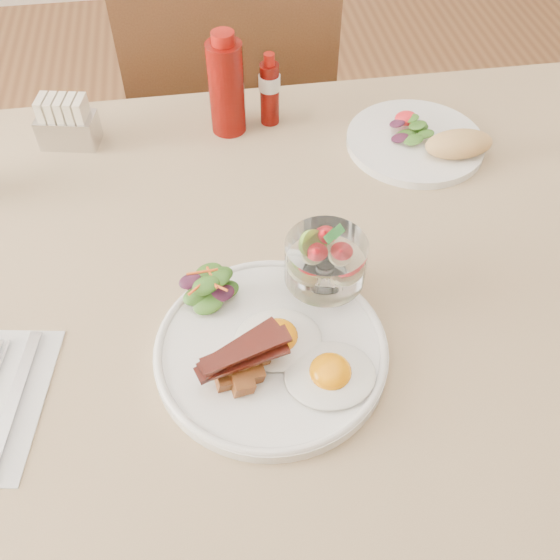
{
  "coord_description": "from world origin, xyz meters",
  "views": [
    {
      "loc": [
        -0.07,
        -0.56,
        1.38
      ],
      "look_at": [
        0.0,
        -0.08,
        0.82
      ],
      "focal_mm": 40.0,
      "sensor_mm": 36.0,
      "label": 1
    }
  ],
  "objects": [
    {
      "name": "table",
      "position": [
        0.0,
        0.0,
        0.66
      ],
      "size": [
        1.33,
        0.88,
        0.75
      ],
      "color": "#513119",
      "rests_on": "ground"
    },
    {
      "name": "chair_far",
      "position": [
        0.0,
        0.66,
        0.52
      ],
      "size": [
        0.42,
        0.42,
        0.93
      ],
      "color": "#513119",
      "rests_on": "ground"
    },
    {
      "name": "main_plate",
      "position": [
        -0.02,
        -0.14,
        0.76
      ],
      "size": [
        0.28,
        0.28,
        0.02
      ],
      "primitive_type": "cylinder",
      "color": "white",
      "rests_on": "table"
    },
    {
      "name": "fried_eggs",
      "position": [
        0.02,
        -0.16,
        0.78
      ],
      "size": [
        0.17,
        0.17,
        0.03
      ],
      "rotation": [
        0.0,
        0.0,
        -0.21
      ],
      "color": "white",
      "rests_on": "main_plate"
    },
    {
      "name": "bacon_potato_pile",
      "position": [
        -0.06,
        -0.17,
        0.79
      ],
      "size": [
        0.11,
        0.07,
        0.05
      ],
      "rotation": [
        0.0,
        0.0,
        -0.12
      ],
      "color": "brown",
      "rests_on": "main_plate"
    },
    {
      "name": "side_salad",
      "position": [
        -0.08,
        -0.05,
        0.79
      ],
      "size": [
        0.08,
        0.08,
        0.04
      ],
      "rotation": [
        0.0,
        0.0,
        -0.38
      ],
      "color": "#204813",
      "rests_on": "main_plate"
    },
    {
      "name": "fruit_cup",
      "position": [
        0.06,
        -0.06,
        0.82
      ],
      "size": [
        0.1,
        0.1,
        0.1
      ],
      "rotation": [
        0.0,
        0.0,
        0.2
      ],
      "color": "white",
      "rests_on": "main_plate"
    },
    {
      "name": "second_plate",
      "position": [
        0.28,
        0.22,
        0.77
      ],
      "size": [
        0.22,
        0.22,
        0.06
      ],
      "rotation": [
        0.0,
        0.0,
        -0.32
      ],
      "color": "white",
      "rests_on": "table"
    },
    {
      "name": "ketchup_bottle",
      "position": [
        -0.02,
        0.32,
        0.83
      ],
      "size": [
        0.08,
        0.08,
        0.17
      ],
      "rotation": [
        0.0,
        0.0,
        0.41
      ],
      "color": "#5C0805",
      "rests_on": "table"
    },
    {
      "name": "hot_sauce_bottle",
      "position": [
        0.05,
        0.33,
        0.81
      ],
      "size": [
        0.04,
        0.04,
        0.12
      ],
      "rotation": [
        0.0,
        0.0,
        -0.27
      ],
      "color": "#5C0805",
      "rests_on": "table"
    },
    {
      "name": "sugar_caddy",
      "position": [
        -0.28,
        0.32,
        0.79
      ],
      "size": [
        0.1,
        0.07,
        0.08
      ],
      "rotation": [
        0.0,
        0.0,
        -0.2
      ],
      "color": "silver",
      "rests_on": "table"
    }
  ]
}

